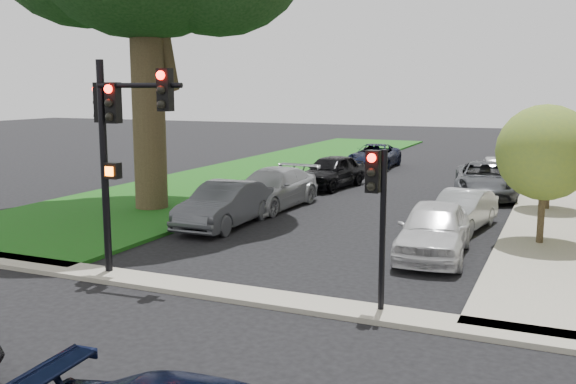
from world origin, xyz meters
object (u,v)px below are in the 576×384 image
at_px(traffic_signal_secondary, 378,201).
at_px(car_parked_7, 331,171).
at_px(car_parked_6, 272,189).
at_px(small_tree_a, 545,153).
at_px(car_parked_1, 462,211).
at_px(car_parked_8, 374,156).
at_px(small_tree_b, 551,146).
at_px(traffic_signal_main, 117,129).
at_px(car_parked_5, 225,205).
at_px(car_parked_2, 485,180).
at_px(car_parked_0, 434,230).
at_px(car_parked_3, 496,168).
at_px(small_tree_c, 556,132).

height_order(traffic_signal_secondary, car_parked_7, traffic_signal_secondary).
xyz_separation_m(traffic_signal_secondary, car_parked_6, (-7.21, 10.18, -1.67)).
bearing_deg(car_parked_6, small_tree_a, -10.03).
height_order(car_parked_1, car_parked_8, car_parked_8).
height_order(small_tree_a, small_tree_b, small_tree_a).
height_order(small_tree_a, car_parked_7, small_tree_a).
distance_m(car_parked_6, car_parked_8, 14.23).
distance_m(small_tree_a, car_parked_7, 12.97).
height_order(small_tree_a, traffic_signal_main, traffic_signal_main).
bearing_deg(traffic_signal_secondary, small_tree_a, 69.19).
distance_m(car_parked_5, car_parked_6, 3.85).
bearing_deg(small_tree_b, car_parked_5, -143.58).
height_order(small_tree_b, car_parked_8, small_tree_b).
relative_size(small_tree_a, car_parked_2, 0.78).
bearing_deg(small_tree_a, car_parked_8, 120.96).
height_order(car_parked_0, car_parked_8, car_parked_0).
bearing_deg(car_parked_5, traffic_signal_secondary, -42.09).
bearing_deg(car_parked_2, traffic_signal_secondary, -99.08).
bearing_deg(traffic_signal_secondary, car_parked_5, 138.70).
distance_m(car_parked_0, car_parked_6, 8.94).
height_order(traffic_signal_secondary, car_parked_6, traffic_signal_secondary).
relative_size(small_tree_a, small_tree_b, 1.12).
height_order(car_parked_2, car_parked_6, car_parked_6).
bearing_deg(car_parked_5, traffic_signal_main, -85.65).
distance_m(traffic_signal_secondary, car_parked_0, 5.47).
bearing_deg(traffic_signal_main, car_parked_5, 95.13).
bearing_deg(car_parked_0, traffic_signal_main, -147.42).
relative_size(traffic_signal_secondary, car_parked_7, 0.75).
bearing_deg(car_parked_8, car_parked_5, -92.58).
relative_size(car_parked_5, car_parked_7, 1.00).
bearing_deg(car_parked_7, car_parked_3, 46.87).
relative_size(car_parked_1, car_parked_3, 1.06).
height_order(car_parked_0, car_parked_7, car_parked_7).
bearing_deg(traffic_signal_secondary, car_parked_2, 88.99).
xyz_separation_m(traffic_signal_secondary, car_parked_7, (-6.80, 16.05, -1.66)).
xyz_separation_m(car_parked_2, car_parked_8, (-7.35, 8.09, -0.05)).
bearing_deg(small_tree_a, small_tree_c, 90.00).
bearing_deg(car_parked_1, traffic_signal_secondary, -83.66).
distance_m(traffic_signal_secondary, car_parked_2, 16.40).
relative_size(small_tree_b, traffic_signal_secondary, 1.09).
xyz_separation_m(traffic_signal_secondary, car_parked_2, (0.29, 16.31, -1.68)).
bearing_deg(small_tree_c, car_parked_5, -120.76).
bearing_deg(car_parked_8, car_parked_2, -49.90).
bearing_deg(car_parked_8, car_parked_3, -22.64).
bearing_deg(traffic_signal_secondary, car_parked_8, 106.15).
bearing_deg(car_parked_7, small_tree_c, 44.78).
bearing_deg(small_tree_a, traffic_signal_main, -141.24).
bearing_deg(car_parked_8, car_parked_0, -71.41).
height_order(car_parked_1, car_parked_5, car_parked_5).
bearing_deg(small_tree_b, car_parked_8, 133.34).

